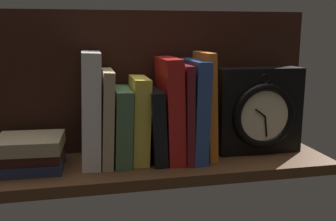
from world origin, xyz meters
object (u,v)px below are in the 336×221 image
book_tan_shortstories (107,117)px  framed_clock (259,111)px  book_red_requiem (170,109)px  book_stack_side (26,154)px  book_green_romantic (122,125)px  book_white_catcher (91,109)px  book_maroon_dawkins (182,111)px  book_yellow_seinlanguage (139,119)px  book_black_skeptic (154,124)px  book_blue_modern (194,109)px  book_orange_pandolfini (205,105)px

book_tan_shortstories → framed_clock: bearing=-0.2°
book_red_requiem → book_stack_side: (-32.81, -2.08, -8.41)cm
book_stack_side → book_green_romantic: bearing=5.6°
book_red_requiem → framed_clock: (23.08, -0.10, -1.52)cm
book_white_catcher → book_maroon_dawkins: (21.58, 0.00, -1.50)cm
book_green_romantic → book_maroon_dawkins: size_ratio=0.76×
book_green_romantic → framed_clock: 34.65cm
book_tan_shortstories → book_yellow_seinlanguage: 7.50cm
book_black_skeptic → framed_clock: bearing=-0.2°
book_blue_modern → book_stack_side: size_ratio=1.32×
book_tan_shortstories → book_green_romantic: bearing=0.0°
book_yellow_seinlanguage → book_red_requiem: (7.45, 0.00, 2.21)cm
book_maroon_dawkins → book_orange_pandolfini: (5.72, 0.00, 1.32)cm
book_maroon_dawkins → framed_clock: book_maroon_dawkins is taller
book_tan_shortstories → book_blue_modern: bearing=0.0°
book_orange_pandolfini → book_stack_side: 42.68cm
framed_clock → book_stack_side: size_ratio=1.20×
book_green_romantic → book_stack_side: 21.97cm
book_yellow_seinlanguage → book_black_skeptic: (3.70, 0.00, -1.39)cm
book_white_catcher → framed_clock: size_ratio=1.20×
book_yellow_seinlanguage → book_green_romantic: bearing=180.0°
book_green_romantic → framed_clock: bearing=-0.2°
book_yellow_seinlanguage → framed_clock: 30.54cm
book_black_skeptic → book_red_requiem: 5.20cm
book_white_catcher → book_stack_side: (-14.36, -2.08, -9.20)cm
book_maroon_dawkins → book_blue_modern: 2.84cm
book_black_skeptic → book_red_requiem: size_ratio=0.70×
book_black_skeptic → book_blue_modern: 10.23cm
book_red_requiem → book_orange_pandolfini: book_orange_pandolfini is taller
book_white_catcher → book_orange_pandolfini: bearing=0.0°
book_white_catcher → book_stack_side: 17.18cm
book_stack_side → book_yellow_seinlanguage: bearing=4.7°
book_tan_shortstories → book_orange_pandolfini: book_orange_pandolfini is taller
book_white_catcher → book_green_romantic: bearing=0.0°
book_green_romantic → book_blue_modern: bearing=0.0°
book_stack_side → book_blue_modern: bearing=3.1°
book_tan_shortstories → book_green_romantic: (3.38, 0.00, -2.15)cm
book_tan_shortstories → framed_clock: 37.97cm
book_red_requiem → book_stack_side: bearing=-176.4°
book_yellow_seinlanguage → book_orange_pandolfini: bearing=0.0°
book_white_catcher → book_maroon_dawkins: size_ratio=1.13×
book_yellow_seinlanguage → book_maroon_dawkins: 10.68cm
book_black_skeptic → book_maroon_dawkins: book_maroon_dawkins is taller
book_maroon_dawkins → book_black_skeptic: bearing=180.0°
book_black_skeptic → book_stack_side: bearing=-175.9°
book_blue_modern → book_stack_side: book_blue_modern is taller
book_maroon_dawkins → book_white_catcher: bearing=180.0°
book_maroon_dawkins → book_stack_side: size_ratio=1.28×
book_green_romantic → book_stack_side: size_ratio=0.97×
book_white_catcher → framed_clock: book_white_catcher is taller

